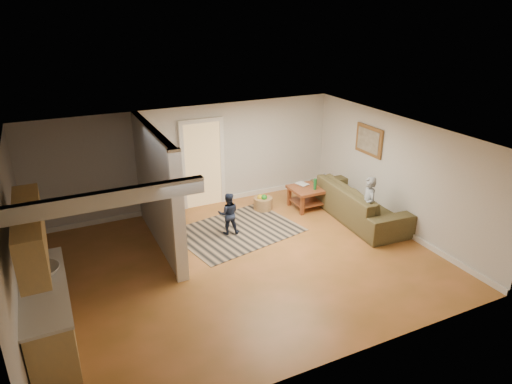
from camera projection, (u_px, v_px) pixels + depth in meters
ground at (241, 262)px, 8.90m from camera, size 7.50×7.50×0.00m
room_shell at (177, 195)px, 8.28m from camera, size 7.54×6.02×2.52m
area_rug at (237, 231)px, 10.14m from camera, size 2.91×2.37×0.01m
sofa at (357, 218)px, 10.77m from camera, size 1.25×2.82×0.80m
coffee_table at (317, 190)px, 11.28m from camera, size 1.36×0.81×0.80m
tv_console at (165, 200)px, 9.81m from camera, size 0.52×1.35×1.16m
speaker_left at (183, 223)px, 9.40m from camera, size 0.12×0.12×0.99m
speaker_right at (166, 214)px, 9.71m from camera, size 0.12×0.12×1.06m
toy_basket at (263, 203)px, 11.15m from camera, size 0.46×0.46×0.41m
child at (365, 232)px, 10.08m from camera, size 0.43×0.54×1.29m
toddler at (229, 233)px, 10.05m from camera, size 0.55×0.48×0.95m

